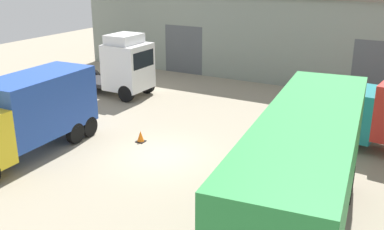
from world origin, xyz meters
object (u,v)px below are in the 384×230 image
Objects in this scene: tractor_unit_white at (121,67)px; oil_drum at (289,144)px; traffic_cone at (141,137)px; container_trailer_orange at (306,167)px; box_truck_yellow at (26,112)px.

tractor_unit_white is 12.86m from oil_drum.
container_trailer_orange is at bearing -26.54° from traffic_cone.
tractor_unit_white reaches higher than traffic_cone.
tractor_unit_white reaches higher than oil_drum.
box_truck_yellow is 5.22m from traffic_cone.
oil_drum is at bearing 18.24° from traffic_cone.
tractor_unit_white is at bearing 133.44° from traffic_cone.
container_trailer_orange reaches higher than traffic_cone.
traffic_cone is (-8.99, 4.49, -2.40)m from container_trailer_orange.
tractor_unit_white is at bearing -170.42° from box_truck_yellow.
oil_drum is at bearing 116.05° from box_truck_yellow.
tractor_unit_white is 0.90× the size of box_truck_yellow.
box_truck_yellow is 11.64m from oil_drum.
oil_drum is at bearing -17.30° from tractor_unit_white.
oil_drum is 6.89m from traffic_cone.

